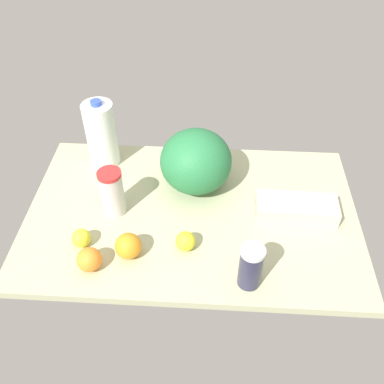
{
  "coord_description": "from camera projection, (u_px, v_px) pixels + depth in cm",
  "views": [
    {
      "loc": [
        6.5,
        -107.83,
        115.96
      ],
      "look_at": [
        0.0,
        0.0,
        13.0
      ],
      "focal_mm": 40.0,
      "sensor_mm": 36.0,
      "label": 1
    }
  ],
  "objects": [
    {
      "name": "lemon_near_front",
      "position": [
        81.0,
        238.0,
        1.43
      ],
      "size": [
        6.39,
        6.39,
        6.39
      ],
      "primitive_type": "sphere",
      "color": "yellow",
      "rests_on": "countertop"
    },
    {
      "name": "egg_carton",
      "position": [
        296.0,
        209.0,
        1.53
      ],
      "size": [
        29.14,
        12.52,
        6.55
      ],
      "primitive_type": "cube",
      "rotation": [
        0.0,
        0.0,
        -0.03
      ],
      "color": "beige",
      "rests_on": "countertop"
    },
    {
      "name": "watermelon",
      "position": [
        196.0,
        161.0,
        1.58
      ],
      "size": [
        26.68,
        26.68,
        23.88
      ],
      "primitive_type": "ellipsoid",
      "color": "#25713F",
      "rests_on": "countertop"
    },
    {
      "name": "lemon_loose",
      "position": [
        186.0,
        241.0,
        1.42
      ],
      "size": [
        6.77,
        6.77,
        6.77
      ],
      "primitive_type": "sphere",
      "color": "yellow",
      "rests_on": "countertop"
    },
    {
      "name": "shaker_bottle",
      "position": [
        251.0,
        266.0,
        1.29
      ],
      "size": [
        7.45,
        7.45,
        15.92
      ],
      "color": "#2B2B44",
      "rests_on": "countertop"
    },
    {
      "name": "countertop",
      "position": [
        192.0,
        215.0,
        1.57
      ],
      "size": [
        120.0,
        76.0,
        3.0
      ],
      "primitive_type": "cube",
      "color": "#AEAF87",
      "rests_on": "ground"
    },
    {
      "name": "orange_far_back",
      "position": [
        89.0,
        260.0,
        1.35
      ],
      "size": [
        8.03,
        8.03,
        8.03
      ],
      "primitive_type": "sphere",
      "color": "orange",
      "rests_on": "countertop"
    },
    {
      "name": "orange_beside_bowl",
      "position": [
        128.0,
        246.0,
        1.39
      ],
      "size": [
        8.79,
        8.79,
        8.79
      ],
      "primitive_type": "sphere",
      "color": "orange",
      "rests_on": "countertop"
    },
    {
      "name": "milk_jug",
      "position": [
        101.0,
        134.0,
        1.68
      ],
      "size": [
        11.93,
        11.93,
        28.77
      ],
      "color": "white",
      "rests_on": "countertop"
    },
    {
      "name": "tumbler_cup",
      "position": [
        112.0,
        192.0,
        1.5
      ],
      "size": [
        8.43,
        8.43,
        18.41
      ],
      "color": "beige",
      "rests_on": "countertop"
    }
  ]
}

